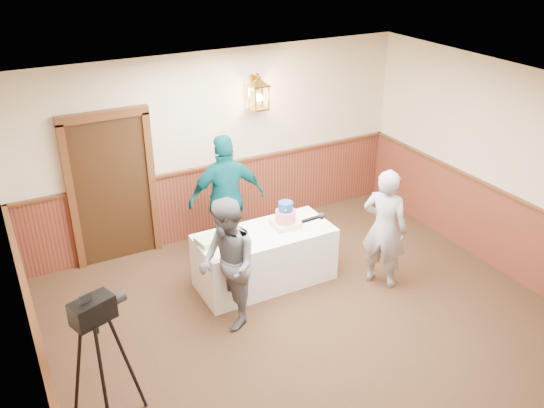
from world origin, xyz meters
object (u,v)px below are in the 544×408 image
at_px(sheet_cake_green, 211,240).
at_px(interviewer, 228,265).
at_px(tiered_cake, 286,217).
at_px(baker, 384,229).
at_px(assistant_p, 227,198).
at_px(sheet_cake_yellow, 235,238).
at_px(display_table, 265,257).
at_px(tv_camera_rig, 104,375).

bearing_deg(sheet_cake_green, interviewer, -95.19).
height_order(tiered_cake, sheet_cake_green, tiered_cake).
relative_size(baker, assistant_p, 0.89).
bearing_deg(sheet_cake_yellow, display_table, 0.69).
distance_m(sheet_cake_green, assistant_p, 0.96).
distance_m(sheet_cake_green, tv_camera_rig, 2.38).
height_order(sheet_cake_green, interviewer, interviewer).
bearing_deg(interviewer, baker, 90.56).
relative_size(tiered_cake, assistant_p, 0.19).
bearing_deg(sheet_cake_green, assistant_p, 53.65).
bearing_deg(interviewer, tv_camera_rig, -54.57).
distance_m(sheet_cake_yellow, tv_camera_rig, 2.55).
distance_m(interviewer, assistant_p, 1.55).
height_order(display_table, sheet_cake_yellow, sheet_cake_yellow).
height_order(baker, tv_camera_rig, baker).
relative_size(sheet_cake_green, baker, 0.21).
distance_m(baker, tv_camera_rig, 3.90).
bearing_deg(baker, assistant_p, 11.11).
bearing_deg(tv_camera_rig, sheet_cake_green, 23.31).
bearing_deg(assistant_p, tv_camera_rig, 53.55).
bearing_deg(sheet_cake_green, tiered_cake, -2.16).
distance_m(display_table, interviewer, 1.06).
distance_m(sheet_cake_green, interviewer, 0.65).
bearing_deg(tiered_cake, interviewer, -151.17).
bearing_deg(tv_camera_rig, display_table, 12.44).
distance_m(display_table, tiered_cake, 0.61).
relative_size(display_table, sheet_cake_green, 5.23).
xyz_separation_m(display_table, interviewer, (-0.78, -0.57, 0.44)).
distance_m(sheet_cake_yellow, sheet_cake_green, 0.30).
xyz_separation_m(assistant_p, tv_camera_rig, (-2.30, -2.40, -0.25)).
xyz_separation_m(interviewer, tv_camera_rig, (-1.68, -0.98, -0.14)).
relative_size(tiered_cake, tv_camera_rig, 0.23).
bearing_deg(assistant_p, sheet_cake_yellow, 79.39).
xyz_separation_m(sheet_cake_yellow, baker, (1.79, -0.74, 0.04)).
xyz_separation_m(tiered_cake, baker, (1.03, -0.78, -0.07)).
relative_size(sheet_cake_yellow, assistant_p, 0.17).
height_order(sheet_cake_yellow, baker, baker).
bearing_deg(assistant_p, interviewer, 73.61).
distance_m(display_table, tv_camera_rig, 2.92).
bearing_deg(tv_camera_rig, interviewer, 10.46).
height_order(display_table, interviewer, interviewer).
bearing_deg(tv_camera_rig, baker, -7.85).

